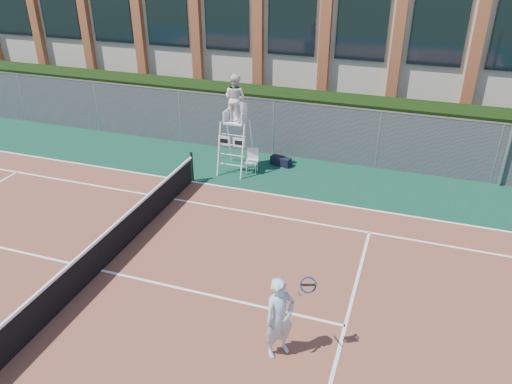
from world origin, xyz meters
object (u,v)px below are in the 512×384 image
(plastic_chair, at_px, (252,158))
(tennis_player, at_px, (280,318))
(steel_pole, at_px, (511,134))
(umpire_chair, at_px, (235,101))

(plastic_chair, height_order, tennis_player, tennis_player)
(steel_pole, xyz_separation_m, plastic_chair, (-8.51, -1.69, -1.39))
(plastic_chair, xyz_separation_m, tennis_player, (3.46, -8.24, 0.43))
(umpire_chair, height_order, tennis_player, umpire_chair)
(umpire_chair, distance_m, plastic_chair, 2.18)
(steel_pole, height_order, tennis_player, steel_pole)
(umpire_chair, height_order, plastic_chair, umpire_chair)
(steel_pole, bearing_deg, tennis_player, -116.98)
(steel_pole, distance_m, umpire_chair, 9.32)
(steel_pole, distance_m, plastic_chair, 8.78)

